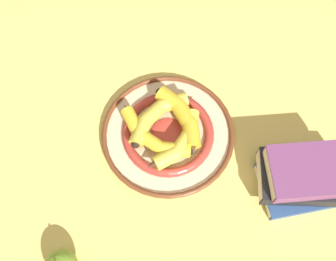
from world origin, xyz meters
name	(u,v)px	position (x,y,z in m)	size (l,w,h in m)	color
ground_plane	(154,148)	(0.00, 0.00, 0.00)	(2.80, 2.80, 0.00)	#E5CC6B
decorative_bowl	(168,134)	(0.03, 0.03, 0.01)	(0.32, 0.32, 0.03)	beige
banana_a	(157,115)	(0.01, 0.07, 0.05)	(0.16, 0.14, 0.04)	gold
banana_b	(151,136)	(-0.01, 0.01, 0.05)	(0.17, 0.14, 0.03)	yellow
banana_c	(180,142)	(0.06, -0.01, 0.05)	(0.13, 0.16, 0.04)	yellow
banana_d	(183,117)	(0.07, 0.06, 0.05)	(0.10, 0.18, 0.04)	gold
book_stack	(305,177)	(0.33, -0.09, 0.05)	(0.23, 0.16, 0.10)	#2D4C84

